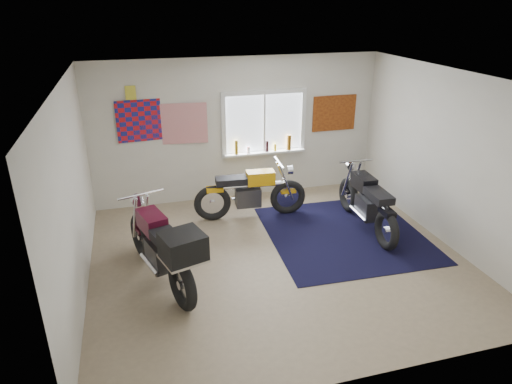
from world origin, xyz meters
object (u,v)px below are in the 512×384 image
object	(u,v)px
yellow_triumph	(250,194)
maroon_tourer	(163,248)
black_chrome_bike	(367,203)
navy_rug	(344,234)

from	to	relation	value
yellow_triumph	maroon_tourer	xyz separation A→B (m)	(-1.66, -1.77, 0.13)
black_chrome_bike	navy_rug	bearing A→B (deg)	106.73
yellow_triumph	black_chrome_bike	distance (m)	2.03
yellow_triumph	black_chrome_bike	bearing A→B (deg)	-24.28
black_chrome_bike	maroon_tourer	distance (m)	3.54
black_chrome_bike	maroon_tourer	bearing A→B (deg)	104.91
yellow_triumph	maroon_tourer	bearing A→B (deg)	-129.21
yellow_triumph	maroon_tourer	size ratio (longest dim) A/B	0.93
navy_rug	black_chrome_bike	world-z (taller)	black_chrome_bike
navy_rug	yellow_triumph	size ratio (longest dim) A/B	1.28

